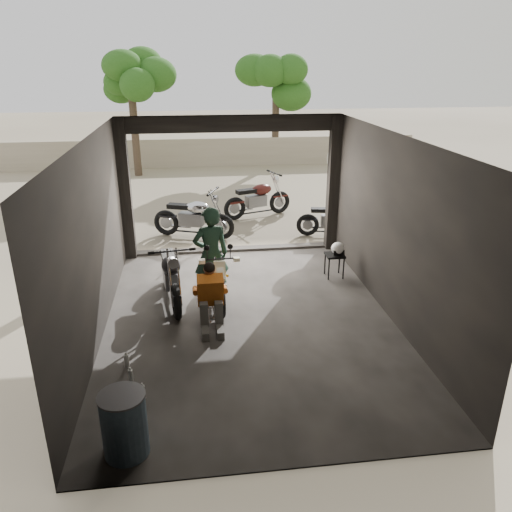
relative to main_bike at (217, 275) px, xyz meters
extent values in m
plane|color=#7A6D56|center=(0.51, -0.82, -0.55)|extent=(80.00, 80.00, 0.00)
cube|color=#2D2B28|center=(0.51, -0.82, -0.54)|extent=(5.00, 7.00, 0.02)
plane|color=black|center=(0.51, -0.82, 2.65)|extent=(7.00, 7.00, 0.00)
cube|color=black|center=(0.51, -4.32, 1.05)|extent=(5.00, 0.02, 3.20)
cube|color=black|center=(-1.99, -0.82, 1.05)|extent=(0.02, 7.00, 3.20)
cube|color=black|center=(3.01, -0.82, 1.05)|extent=(0.02, 7.00, 3.20)
cube|color=black|center=(-1.87, 2.56, 1.05)|extent=(0.24, 0.24, 3.20)
cube|color=black|center=(2.89, 2.56, 1.05)|extent=(0.24, 0.24, 3.20)
cube|color=black|center=(0.51, 2.60, 2.47)|extent=(5.00, 0.16, 0.36)
cube|color=#2D2B28|center=(0.51, 2.68, -0.51)|extent=(5.00, 0.25, 0.08)
cube|color=gray|center=(0.51, 13.18, 0.05)|extent=(18.00, 0.30, 1.20)
cylinder|color=#382B1E|center=(-2.49, 11.68, 1.24)|extent=(0.30, 0.30, 3.58)
ellipsoid|color=#1E4C14|center=(-2.49, 11.68, 3.48)|extent=(2.20, 2.20, 3.14)
cylinder|color=#382B1E|center=(3.31, 13.18, 1.05)|extent=(0.30, 0.30, 3.20)
ellipsoid|color=#1E4C14|center=(3.31, 13.18, 3.05)|extent=(2.20, 2.20, 2.80)
imported|color=black|center=(-0.10, 0.13, 0.37)|extent=(0.75, 0.56, 1.85)
cube|color=black|center=(2.51, 0.84, -0.05)|extent=(0.38, 0.38, 0.04)
cylinder|color=black|center=(2.35, 0.69, -0.30)|extent=(0.03, 0.03, 0.50)
cylinder|color=black|center=(2.67, 0.69, -0.30)|extent=(0.03, 0.03, 0.50)
cylinder|color=black|center=(2.35, 1.00, -0.30)|extent=(0.03, 0.03, 0.50)
cylinder|color=black|center=(2.67, 1.00, -0.30)|extent=(0.03, 0.03, 0.50)
ellipsoid|color=white|center=(2.56, 0.84, 0.11)|extent=(0.36, 0.37, 0.26)
cylinder|color=#48657A|center=(-1.29, -3.82, -0.14)|extent=(0.57, 0.57, 0.81)
cylinder|color=black|center=(3.48, 3.94, 0.53)|extent=(0.08, 0.08, 2.15)
cylinder|color=white|center=(3.48, 3.92, 1.41)|extent=(0.78, 0.03, 0.78)
camera|label=1|loc=(-0.40, -8.58, 3.76)|focal=35.00mm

